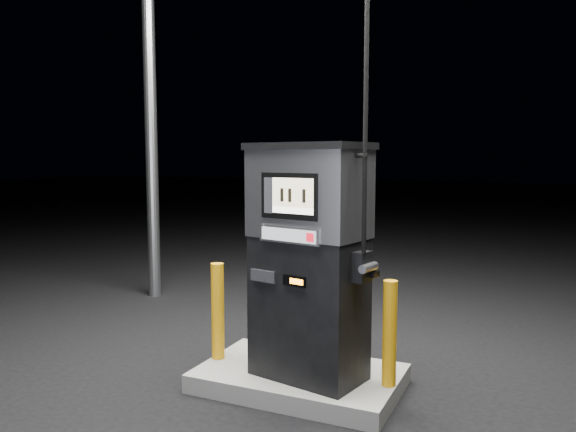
% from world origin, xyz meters
% --- Properties ---
extents(ground, '(80.00, 80.00, 0.00)m').
position_xyz_m(ground, '(0.00, 0.00, 0.00)').
color(ground, black).
rests_on(ground, ground).
extents(pump_island, '(1.60, 1.00, 0.15)m').
position_xyz_m(pump_island, '(0.00, 0.00, 0.07)').
color(pump_island, slate).
rests_on(pump_island, ground).
extents(fuel_dispenser, '(1.05, 0.71, 3.78)m').
position_xyz_m(fuel_dispenser, '(0.12, -0.10, 1.09)').
color(fuel_dispenser, black).
rests_on(fuel_dispenser, pump_island).
extents(bollard_left, '(0.12, 0.12, 0.82)m').
position_xyz_m(bollard_left, '(-0.74, -0.05, 0.56)').
color(bollard_left, orange).
rests_on(bollard_left, pump_island).
extents(bollard_right, '(0.14, 0.14, 0.81)m').
position_xyz_m(bollard_right, '(0.74, -0.01, 0.55)').
color(bollard_right, orange).
rests_on(bollard_right, pump_island).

